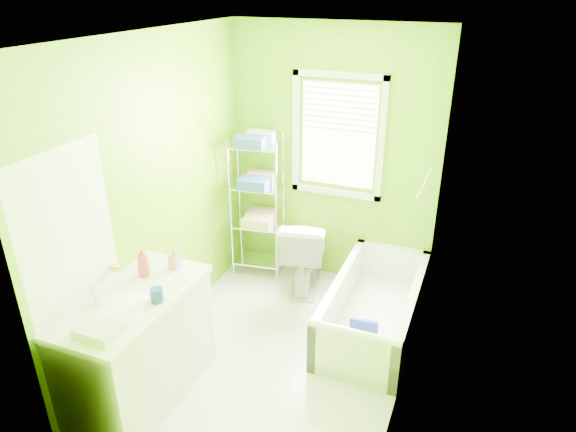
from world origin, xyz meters
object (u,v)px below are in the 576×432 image
at_px(vanity, 138,346).
at_px(wire_shelf_unit, 259,192).
at_px(bathtub, 373,315).
at_px(toilet, 304,251).

bearing_deg(vanity, wire_shelf_unit, 88.47).
relative_size(bathtub, vanity, 1.32).
relative_size(bathtub, wire_shelf_unit, 1.02).
distance_m(toilet, vanity, 2.02).
bearing_deg(wire_shelf_unit, bathtub, -22.56).
bearing_deg(bathtub, toilet, 150.52).
xyz_separation_m(toilet, vanity, (-0.60, -1.93, 0.07)).
distance_m(bathtub, toilet, 1.00).
distance_m(toilet, wire_shelf_unit, 0.77).
height_order(toilet, vanity, vanity).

